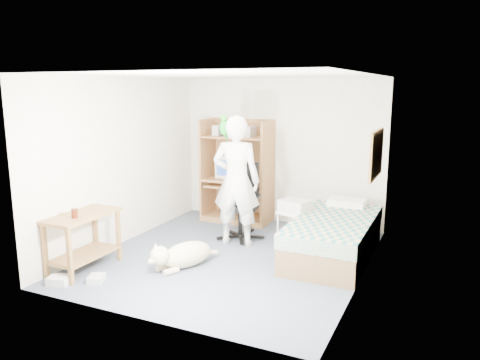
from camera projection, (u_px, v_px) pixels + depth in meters
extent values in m
plane|color=#485362|center=(231.00, 257.00, 6.58)|extent=(4.00, 4.00, 0.00)
cube|color=beige|center=(281.00, 152.00, 8.12)|extent=(3.60, 0.02, 2.50)
cube|color=beige|center=(366.00, 181.00, 5.60)|extent=(0.02, 4.00, 2.50)
cube|color=beige|center=(124.00, 161.00, 7.07)|extent=(0.02, 4.00, 2.50)
cube|color=white|center=(230.00, 75.00, 6.09)|extent=(3.60, 4.00, 0.02)
cube|color=brown|center=(208.00, 169.00, 8.44)|extent=(0.04, 0.60, 1.80)
cube|color=brown|center=(268.00, 174.00, 7.97)|extent=(0.04, 0.60, 1.80)
cube|color=brown|center=(244.00, 169.00, 8.46)|extent=(1.20, 0.02, 1.80)
cube|color=brown|center=(237.00, 180.00, 8.23)|extent=(1.12, 0.60, 0.04)
cube|color=brown|center=(235.00, 186.00, 8.18)|extent=(1.00, 0.50, 0.03)
cube|color=brown|center=(237.00, 137.00, 8.09)|extent=(1.12, 0.55, 0.03)
cube|color=brown|center=(237.00, 218.00, 8.37)|extent=(1.12, 0.60, 0.10)
cube|color=brown|center=(333.00, 245.00, 6.55)|extent=(1.00, 2.00, 0.36)
cube|color=#2B7373|center=(334.00, 226.00, 6.49)|extent=(1.02, 2.02, 0.20)
cube|color=white|center=(347.00, 203.00, 7.18)|extent=(0.55, 0.35, 0.12)
cube|color=brown|center=(82.00, 216.00, 6.00)|extent=(0.50, 1.00, 0.04)
cube|color=brown|center=(45.00, 252.00, 5.75)|extent=(0.05, 0.05, 0.70)
cube|color=brown|center=(70.00, 257.00, 5.59)|extent=(0.05, 0.05, 0.70)
cube|color=brown|center=(96.00, 232.00, 6.56)|extent=(0.05, 0.05, 0.70)
cube|color=brown|center=(118.00, 236.00, 6.39)|extent=(0.05, 0.05, 0.70)
cube|color=brown|center=(84.00, 255.00, 6.10)|extent=(0.46, 0.92, 0.03)
cube|color=#9D7A46|center=(377.00, 154.00, 6.37)|extent=(0.03, 0.90, 0.60)
cube|color=brown|center=(378.00, 132.00, 6.31)|extent=(0.04, 0.94, 0.04)
cube|color=brown|center=(375.00, 177.00, 6.43)|extent=(0.04, 0.94, 0.04)
cylinder|color=black|center=(240.00, 236.00, 7.38)|extent=(0.66, 0.66, 0.07)
cylinder|color=black|center=(240.00, 223.00, 7.34)|extent=(0.07, 0.07, 0.44)
cube|color=black|center=(240.00, 207.00, 7.29)|extent=(0.59, 0.59, 0.09)
cube|color=black|center=(244.00, 181.00, 7.46)|extent=(0.47, 0.15, 0.61)
cube|color=black|center=(223.00, 195.00, 7.32)|extent=(0.10, 0.33, 0.04)
cube|color=black|center=(258.00, 197.00, 7.19)|extent=(0.10, 0.33, 0.04)
imported|color=white|center=(236.00, 181.00, 6.96)|extent=(0.78, 0.59, 1.95)
ellipsoid|color=#16991D|center=(225.00, 127.00, 6.90)|extent=(0.14, 0.14, 0.23)
sphere|color=#16991D|center=(224.00, 118.00, 6.83)|extent=(0.10, 0.10, 0.10)
cone|color=orange|center=(223.00, 118.00, 6.78)|extent=(0.05, 0.05, 0.04)
cylinder|color=#16991D|center=(226.00, 136.00, 6.98)|extent=(0.06, 0.16, 0.14)
ellipsoid|color=#CEB38A|center=(187.00, 255.00, 6.21)|extent=(0.63, 0.82, 0.33)
sphere|color=#CEB38A|center=(160.00, 256.00, 5.93)|extent=(0.25, 0.25, 0.25)
cone|color=#CEB38A|center=(156.00, 246.00, 5.94)|extent=(0.07, 0.07, 0.09)
cone|color=#CEB38A|center=(161.00, 249.00, 5.85)|extent=(0.07, 0.07, 0.09)
ellipsoid|color=#CEB38A|center=(153.00, 261.00, 5.87)|extent=(0.13, 0.16, 0.08)
cylinder|color=#CEB38A|center=(211.00, 252.00, 6.47)|extent=(0.16, 0.24, 0.12)
cube|color=silver|center=(295.00, 213.00, 6.93)|extent=(0.53, 0.47, 0.04)
cube|color=silver|center=(294.00, 238.00, 7.01)|extent=(0.49, 0.43, 0.03)
cylinder|color=silver|center=(279.00, 231.00, 6.93)|extent=(0.03, 0.03, 0.52)
cylinder|color=silver|center=(304.00, 234.00, 6.77)|extent=(0.03, 0.03, 0.52)
cylinder|color=silver|center=(285.00, 225.00, 7.20)|extent=(0.03, 0.03, 0.52)
cylinder|color=silver|center=(310.00, 228.00, 7.04)|extent=(0.03, 0.03, 0.52)
cube|color=#B5B5B0|center=(295.00, 206.00, 6.91)|extent=(0.49, 0.43, 0.18)
cube|color=beige|center=(232.00, 166.00, 8.28)|extent=(0.49, 0.50, 0.41)
cube|color=navy|center=(225.00, 168.00, 8.10)|extent=(0.34, 0.06, 0.28)
cube|color=beige|center=(236.00, 185.00, 8.13)|extent=(0.46, 0.20, 0.03)
cylinder|color=gold|center=(253.00, 178.00, 8.04)|extent=(0.08, 0.08, 0.12)
cylinder|color=#3F160A|center=(75.00, 213.00, 5.81)|extent=(0.08, 0.08, 0.12)
cube|color=white|center=(59.00, 280.00, 5.66)|extent=(0.30, 0.26, 0.10)
cube|color=beige|center=(96.00, 279.00, 5.74)|extent=(0.25, 0.27, 0.08)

